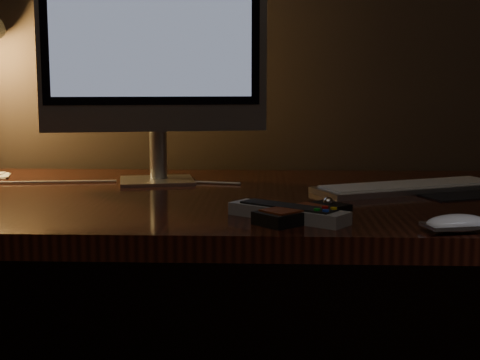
{
  "coord_description": "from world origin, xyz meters",
  "views": [
    {
      "loc": [
        0.1,
        0.55,
        0.96
      ],
      "look_at": [
        0.05,
        1.73,
        0.79
      ],
      "focal_mm": 50.0,
      "sensor_mm": 36.0,
      "label": 1
    }
  ],
  "objects_px": {
    "media_remote": "(303,213)",
    "desk": "(218,248)",
    "keyboard": "(410,187)",
    "tv_remote": "(288,212)",
    "mouse": "(457,226)",
    "monitor": "(154,43)"
  },
  "relations": [
    {
      "from": "media_remote",
      "to": "desk",
      "type": "bearing_deg",
      "value": 73.22
    },
    {
      "from": "keyboard",
      "to": "tv_remote",
      "type": "relative_size",
      "value": 2.07
    },
    {
      "from": "keyboard",
      "to": "mouse",
      "type": "distance_m",
      "value": 0.39
    },
    {
      "from": "desk",
      "to": "mouse",
      "type": "distance_m",
      "value": 0.57
    },
    {
      "from": "monitor",
      "to": "tv_remote",
      "type": "xyz_separation_m",
      "value": [
        0.28,
        -0.4,
        -0.29
      ]
    },
    {
      "from": "keyboard",
      "to": "mouse",
      "type": "bearing_deg",
      "value": -116.44
    },
    {
      "from": "desk",
      "to": "media_remote",
      "type": "relative_size",
      "value": 9.71
    },
    {
      "from": "mouse",
      "to": "media_remote",
      "type": "bearing_deg",
      "value": 146.61
    },
    {
      "from": "desk",
      "to": "mouse",
      "type": "xyz_separation_m",
      "value": [
        0.38,
        -0.41,
        0.14
      ]
    },
    {
      "from": "tv_remote",
      "to": "media_remote",
      "type": "bearing_deg",
      "value": 22.45
    },
    {
      "from": "desk",
      "to": "mouse",
      "type": "relative_size",
      "value": 16.67
    },
    {
      "from": "keyboard",
      "to": "tv_remote",
      "type": "distance_m",
      "value": 0.4
    },
    {
      "from": "desk",
      "to": "tv_remote",
      "type": "distance_m",
      "value": 0.38
    },
    {
      "from": "mouse",
      "to": "tv_remote",
      "type": "height_order",
      "value": "tv_remote"
    },
    {
      "from": "monitor",
      "to": "mouse",
      "type": "distance_m",
      "value": 0.77
    },
    {
      "from": "monitor",
      "to": "media_remote",
      "type": "bearing_deg",
      "value": -65.19
    },
    {
      "from": "desk",
      "to": "media_remote",
      "type": "distance_m",
      "value": 0.39
    },
    {
      "from": "monitor",
      "to": "media_remote",
      "type": "distance_m",
      "value": 0.58
    },
    {
      "from": "desk",
      "to": "keyboard",
      "type": "height_order",
      "value": "keyboard"
    },
    {
      "from": "monitor",
      "to": "media_remote",
      "type": "relative_size",
      "value": 3.11
    },
    {
      "from": "monitor",
      "to": "mouse",
      "type": "height_order",
      "value": "monitor"
    },
    {
      "from": "monitor",
      "to": "tv_remote",
      "type": "relative_size",
      "value": 2.61
    }
  ]
}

